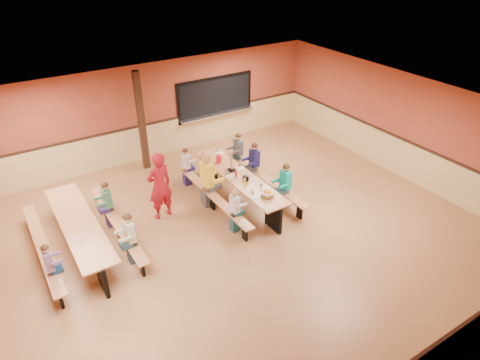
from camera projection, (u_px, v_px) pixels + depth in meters
ground at (225, 240)px, 10.11m from camera, size 12.00×12.00×0.00m
room_envelope at (224, 216)px, 9.76m from camera, size 12.04×10.04×3.02m
kitchen_pass_through at (215, 99)px, 14.17m from camera, size 2.78×0.28×1.38m
structural_post at (141, 122)px, 12.46m from camera, size 0.18×0.18×3.00m
cafeteria_table_main at (239, 183)px, 11.36m from camera, size 1.91×3.70×0.74m
cafeteria_table_second at (80, 230)px, 9.58m from camera, size 1.91×3.70×0.74m
seated_child_white_left at (235, 211)px, 10.15m from camera, size 0.33×0.27×1.14m
seated_adult_yellow at (207, 180)px, 11.05m from camera, size 0.50×0.41×1.48m
seated_child_grey_left at (186, 167)px, 12.05m from camera, size 0.33×0.27×1.12m
seated_child_teal_right at (285, 186)px, 11.02m from camera, size 0.39×0.32×1.25m
seated_child_navy_right at (254, 164)px, 12.06m from camera, size 0.39×0.32×1.26m
seated_child_char_right at (238, 153)px, 12.69m from camera, size 0.38×0.31×1.23m
seated_child_purple_sec at (51, 268)px, 8.43m from camera, size 0.33×0.27×1.13m
seated_child_green_sec at (108, 205)px, 10.32m from camera, size 0.36×0.30×1.20m
seated_child_tan_sec at (131, 238)px, 9.17m from camera, size 0.38×0.31×1.23m
standing_woman at (160, 186)px, 10.51m from camera, size 0.71×0.52×1.79m
punch_pitcher at (219, 159)px, 11.84m from camera, size 0.16×0.16×0.22m
chip_bowl at (268, 194)px, 10.34m from camera, size 0.32×0.32×0.15m
napkin_dispenser at (246, 178)px, 11.01m from camera, size 0.10×0.14×0.13m
condiment_mustard at (245, 182)px, 10.82m from camera, size 0.06×0.06×0.17m
condiment_ketchup at (236, 174)px, 11.18m from camera, size 0.06×0.06×0.17m
table_paddle at (231, 166)px, 11.42m from camera, size 0.16×0.16×0.56m
place_settings at (239, 174)px, 11.23m from camera, size 0.65×3.30×0.11m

